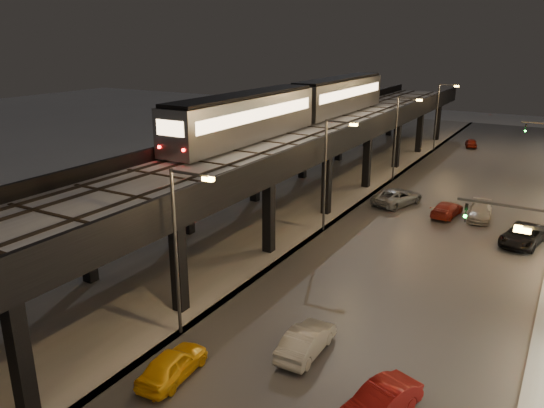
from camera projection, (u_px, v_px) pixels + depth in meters
The scene contains 19 objects.
road_surface at pixel (437, 233), 42.37m from camera, with size 17.00×120.00×0.06m, color #46474D.
under_viaduct_pavement at pixel (289, 207), 48.80m from camera, with size 11.00×120.00×0.06m, color #9FA1A8.
elevated_viaduct at pixel (272, 154), 44.50m from camera, with size 9.00×100.00×6.30m.
viaduct_trackbed at pixel (273, 144), 44.38m from camera, with size 8.40×100.00×0.32m.
viaduct_parapet_streetside at pixel (320, 144), 42.18m from camera, with size 0.30×100.00×1.10m, color black.
viaduct_parapet_far at pixel (230, 134), 46.33m from camera, with size 0.30×100.00×1.10m, color black.
streetlight_left_1 at pixel (180, 243), 26.42m from camera, with size 2.57×0.28×9.00m.
streetlight_left_2 at pixel (328, 168), 41.26m from camera, with size 2.57×0.28×9.00m.
streetlight_left_3 at pixel (398, 133), 56.11m from camera, with size 2.57×0.28×9.00m.
streetlight_left_4 at pixel (439, 112), 70.96m from camera, with size 2.57×0.28×9.00m.
subway_train at pixel (300, 104), 52.93m from camera, with size 3.24×39.39×3.88m.
car_taxi at pixel (173, 366), 24.24m from camera, with size 1.62×4.03×1.37m, color yellow.
car_near_white at pixel (306, 342), 26.10m from camera, with size 1.48×4.24×1.40m, color #9D9D9D.
car_mid_silver at pixel (397, 197), 49.15m from camera, with size 2.52×5.46×1.52m, color gray.
car_mid_dark at pixel (447, 210), 46.04m from camera, with size 1.79×4.39×1.27m, color maroon.
car_far_white at pixel (471, 143), 74.46m from camera, with size 1.44×3.57×1.22m, color maroon.
car_onc_silver at pixel (380, 403), 21.75m from camera, with size 1.44×4.14×1.37m, color maroon.
car_onc_dark at pixel (523, 236), 39.77m from camera, with size 2.43×5.27×1.47m, color black.
car_onc_white at pixel (480, 212), 45.37m from camera, with size 1.82×4.47×1.30m, color #ACACAC.
Camera 1 is at (15.87, -5.97, 15.11)m, focal length 35.00 mm.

